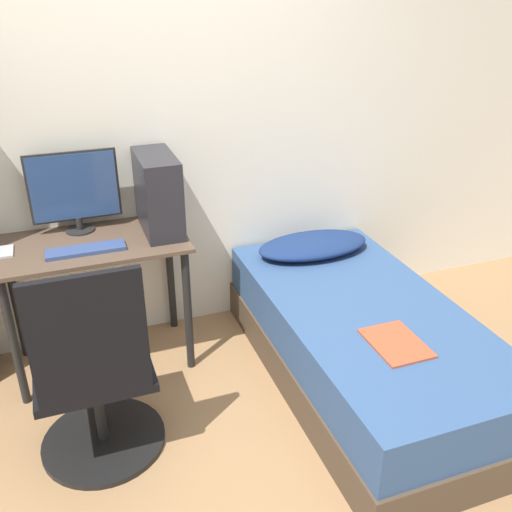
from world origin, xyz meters
The scene contains 11 objects.
ground_plane centered at (0.00, 0.00, 0.00)m, with size 14.00×14.00×0.00m, color #9E754C.
wall_back centered at (0.00, 1.39, 1.25)m, with size 8.00×0.05×2.50m.
desk centered at (-0.35, 1.09, 0.63)m, with size 1.00×0.55×0.77m.
office_chair centered at (-0.44, 0.35, 0.39)m, with size 0.58×0.58×1.04m.
bed centered at (0.97, 0.43, 0.23)m, with size 0.94×1.87×0.47m.
pillow centered at (0.97, 1.11, 0.53)m, with size 0.71×0.36×0.11m.
magazine centered at (0.92, 0.09, 0.48)m, with size 0.24×0.32×0.01m.
monitor centered at (-0.39, 1.27, 1.01)m, with size 0.47×0.16×0.45m.
keyboard centered at (-0.38, 0.98, 0.78)m, with size 0.40×0.11×0.02m.
pc_tower centered at (0.03, 1.13, 0.98)m, with size 0.19×0.43×0.42m.
phone centered at (-0.77, 1.11, 0.77)m, with size 0.07×0.14×0.01m.
Camera 1 is at (-0.46, -1.77, 2.04)m, focal length 40.00 mm.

